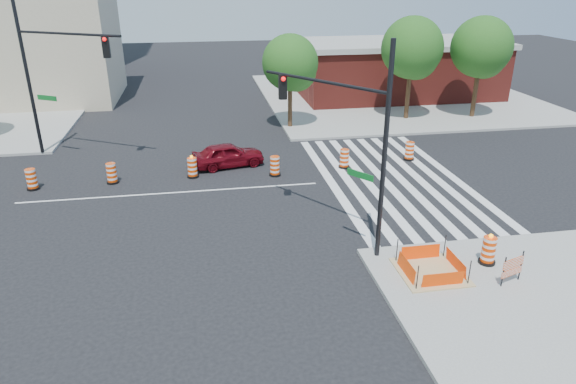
% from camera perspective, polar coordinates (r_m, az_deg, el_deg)
% --- Properties ---
extents(ground, '(120.00, 120.00, 0.00)m').
position_cam_1_polar(ground, '(25.00, -12.77, -0.09)').
color(ground, black).
rests_on(ground, ground).
extents(sidewalk_ne, '(22.00, 22.00, 0.15)m').
position_cam_1_polar(sidewalk_ne, '(45.21, 11.83, 10.43)').
color(sidewalk_ne, gray).
rests_on(sidewalk_ne, ground).
extents(crosswalk_east, '(6.75, 13.50, 0.01)m').
position_cam_1_polar(crosswalk_east, '(26.64, 11.40, 1.51)').
color(crosswalk_east, silver).
rests_on(crosswalk_east, ground).
extents(lane_centerline, '(14.00, 0.12, 0.01)m').
position_cam_1_polar(lane_centerline, '(25.00, -12.77, -0.08)').
color(lane_centerline, silver).
rests_on(lane_centerline, ground).
extents(excavation_pit, '(2.20, 2.20, 0.90)m').
position_cam_1_polar(excavation_pit, '(18.42, 15.56, -8.42)').
color(excavation_pit, tan).
rests_on(excavation_pit, ground).
extents(brick_storefront, '(16.50, 8.50, 4.60)m').
position_cam_1_polar(brick_storefront, '(44.79, 12.07, 13.22)').
color(brick_storefront, maroon).
rests_on(brick_storefront, ground).
extents(beige_midrise, '(14.00, 10.00, 10.00)m').
position_cam_1_polar(beige_midrise, '(47.26, -27.57, 15.01)').
color(beige_midrise, '#B8AA8C').
rests_on(beige_midrise, ground).
extents(red_coupe, '(4.06, 2.29, 1.30)m').
position_cam_1_polar(red_coupe, '(27.76, -6.68, 4.13)').
color(red_coupe, '#610811').
rests_on(red_coupe, ground).
extents(signal_pole_se, '(3.43, 4.79, 7.63)m').
position_cam_1_polar(signal_pole_se, '(18.23, 6.70, 7.32)').
color(signal_pole_se, black).
rests_on(signal_pole_se, ground).
extents(signal_pole_nw, '(5.69, 3.41, 8.59)m').
position_cam_1_polar(signal_pole_nw, '(30.44, -24.83, 12.84)').
color(signal_pole_nw, black).
rests_on(signal_pole_nw, ground).
extents(pit_drum, '(0.59, 0.59, 1.16)m').
position_cam_1_polar(pit_drum, '(19.42, 21.38, -6.13)').
color(pit_drum, black).
rests_on(pit_drum, ground).
extents(barricade, '(0.90, 0.34, 1.09)m').
position_cam_1_polar(barricade, '(18.47, 23.69, -7.66)').
color(barricade, '#E53D04').
rests_on(barricade, ground).
extents(tree_north_c, '(3.63, 3.63, 6.17)m').
position_cam_1_polar(tree_north_c, '(34.04, 0.29, 13.85)').
color(tree_north_c, '#382314').
rests_on(tree_north_c, ground).
extents(tree_north_d, '(4.17, 4.17, 7.09)m').
position_cam_1_polar(tree_north_d, '(37.02, 13.64, 14.95)').
color(tree_north_d, '#382314').
rests_on(tree_north_d, ground).
extents(tree_north_e, '(4.16, 4.16, 7.06)m').
position_cam_1_polar(tree_north_e, '(38.90, 20.70, 14.49)').
color(tree_north_e, '#382314').
rests_on(tree_north_e, ground).
extents(median_drum_1, '(0.60, 0.60, 1.02)m').
position_cam_1_polar(median_drum_1, '(27.52, -26.59, 1.21)').
color(median_drum_1, black).
rests_on(median_drum_1, ground).
extents(median_drum_2, '(0.60, 0.60, 1.02)m').
position_cam_1_polar(median_drum_2, '(26.83, -18.99, 1.92)').
color(median_drum_2, black).
rests_on(median_drum_2, ground).
extents(median_drum_3, '(0.60, 0.60, 1.18)m').
position_cam_1_polar(median_drum_3, '(26.57, -10.58, 2.63)').
color(median_drum_3, black).
rests_on(median_drum_3, ground).
extents(median_drum_4, '(0.60, 0.60, 1.02)m').
position_cam_1_polar(median_drum_4, '(26.35, -1.47, 2.83)').
color(median_drum_4, black).
rests_on(median_drum_4, ground).
extents(median_drum_5, '(0.60, 0.60, 1.02)m').
position_cam_1_polar(median_drum_5, '(27.59, 6.27, 3.65)').
color(median_drum_5, black).
rests_on(median_drum_5, ground).
extents(median_drum_6, '(0.60, 0.60, 1.02)m').
position_cam_1_polar(median_drum_6, '(29.43, 13.34, 4.40)').
color(median_drum_6, black).
rests_on(median_drum_6, ground).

